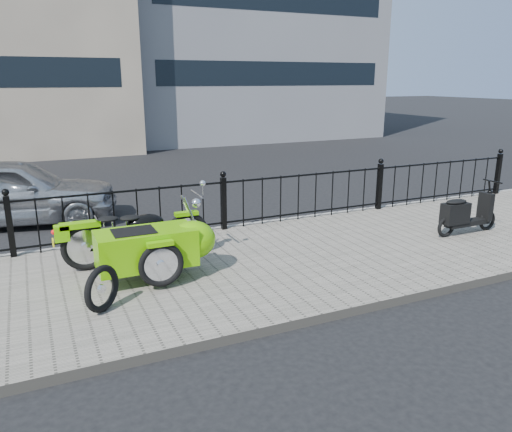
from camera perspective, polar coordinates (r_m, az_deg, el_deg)
name	(u,v)px	position (r m, az deg, el deg)	size (l,w,h in m)	color
ground	(253,257)	(8.09, -0.30, -4.73)	(120.00, 120.00, 0.00)	black
sidewalk	(267,264)	(7.64, 1.26, -5.47)	(30.00, 3.80, 0.12)	#6B655A
curb	(221,230)	(9.33, -3.98, -1.60)	(30.00, 0.10, 0.12)	gray
iron_fence	(224,204)	(9.06, -3.72, 1.35)	(14.11, 0.11, 1.08)	black
motorcycle_sidecar	(157,243)	(7.04, -11.29, -3.02)	(2.28, 1.48, 0.98)	black
scooter	(464,215)	(9.50, 22.70, 0.16)	(1.36, 0.40, 0.92)	black
spare_tire	(102,289)	(6.18, -17.20, -7.95)	(0.57, 0.57, 0.08)	black
sedan_car	(13,191)	(10.84, -26.05, 2.54)	(1.56, 3.88, 1.32)	#A6A8AD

